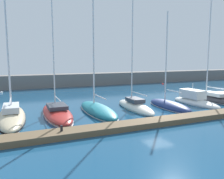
# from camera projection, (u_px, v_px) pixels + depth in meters

# --- Properties ---
(ground_plane) EXTENTS (120.00, 120.00, 0.00)m
(ground_plane) POSITION_uv_depth(u_px,v_px,m) (158.00, 119.00, 23.09)
(ground_plane) COLOR navy
(dock_pier) EXTENTS (40.05, 1.85, 0.50)m
(dock_pier) POSITION_uv_depth(u_px,v_px,m) (168.00, 120.00, 21.67)
(dock_pier) COLOR brown
(dock_pier) RESTS_ON ground_plane
(breakwater_seawall) EXTENTS (108.00, 3.53, 2.65)m
(breakwater_seawall) POSITION_uv_depth(u_px,v_px,m) (78.00, 80.00, 50.36)
(breakwater_seawall) COLOR slate
(breakwater_seawall) RESTS_ON ground_plane
(sailboat_sand_second) EXTENTS (2.82, 10.42, 19.59)m
(sailboat_sand_second) POSITION_uv_depth(u_px,v_px,m) (12.00, 115.00, 22.91)
(sailboat_sand_second) COLOR beige
(sailboat_sand_second) RESTS_ON ground_plane
(sailboat_red_third) EXTENTS (2.77, 9.78, 14.63)m
(sailboat_red_third) POSITION_uv_depth(u_px,v_px,m) (57.00, 112.00, 24.29)
(sailboat_red_third) COLOR #B72D28
(sailboat_red_third) RESTS_ON ground_plane
(sailboat_teal_fourth) EXTENTS (2.72, 9.51, 14.33)m
(sailboat_teal_fourth) POSITION_uv_depth(u_px,v_px,m) (98.00, 109.00, 25.88)
(sailboat_teal_fourth) COLOR #19707F
(sailboat_teal_fourth) RESTS_ON ground_plane
(sailboat_ivory_fifth) EXTENTS (2.32, 8.23, 15.59)m
(sailboat_ivory_fifth) POSITION_uv_depth(u_px,v_px,m) (135.00, 106.00, 27.41)
(sailboat_ivory_fifth) COLOR silver
(sailboat_ivory_fifth) RESTS_ON ground_plane
(sailboat_navy_sixth) EXTENTS (2.28, 7.60, 11.88)m
(sailboat_navy_sixth) POSITION_uv_depth(u_px,v_px,m) (169.00, 105.00, 28.23)
(sailboat_navy_sixth) COLOR navy
(sailboat_navy_sixth) RESTS_ON ground_plane
(motorboat_white_seventh) EXTENTS (2.66, 7.69, 3.12)m
(motorboat_white_seventh) POSITION_uv_depth(u_px,v_px,m) (195.00, 100.00, 30.62)
(motorboat_white_seventh) COLOR white
(motorboat_white_seventh) RESTS_ON ground_plane
(sailboat_charcoal_eighth) EXTENTS (2.62, 10.27, 17.02)m
(sailboat_charcoal_eighth) POSITION_uv_depth(u_px,v_px,m) (212.00, 98.00, 33.00)
(sailboat_charcoal_eighth) COLOR #2D2D33
(sailboat_charcoal_eighth) RESTS_ON ground_plane
(mooring_buoy_red) EXTENTS (0.59, 0.59, 0.59)m
(mooring_buoy_red) POSITION_uv_depth(u_px,v_px,m) (163.00, 84.00, 53.37)
(mooring_buoy_red) COLOR red
(mooring_buoy_red) RESTS_ON ground_plane
(mooring_buoy_white) EXTENTS (0.56, 0.56, 0.56)m
(mooring_buoy_white) POSITION_uv_depth(u_px,v_px,m) (1.00, 93.00, 40.34)
(mooring_buoy_white) COLOR white
(mooring_buoy_white) RESTS_ON ground_plane
(dock_bollard) EXTENTS (0.20, 0.20, 0.44)m
(dock_bollard) POSITION_uv_depth(u_px,v_px,m) (62.00, 128.00, 17.72)
(dock_bollard) COLOR black
(dock_bollard) RESTS_ON dock_pier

